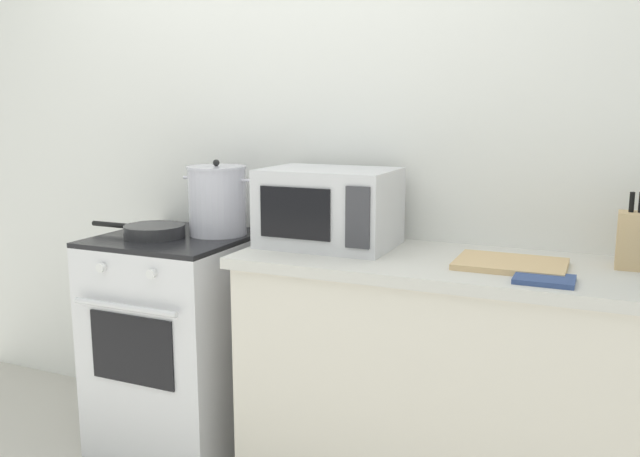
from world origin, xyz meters
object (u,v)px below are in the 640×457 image
Objects in this scene: frying_pan at (153,231)px; oven_mitt at (544,279)px; microwave at (329,207)px; cutting_board at (511,264)px; knife_block at (638,240)px; stove at (178,340)px; stock_pot at (217,200)px.

oven_mitt is at bearing -3.90° from frying_pan.
microwave is 0.72m from cutting_board.
knife_block is at bearing 3.27° from microwave.
knife_block is (1.09, 0.06, -0.05)m from microwave.
knife_block is at bearing 48.72° from oven_mitt.
frying_pan reaches higher than oven_mitt.
stove is 1.85m from knife_block.
frying_pan is at bearing -145.27° from stock_pot.
stove is at bearing -173.31° from microwave.
cutting_board is at bearing -160.06° from knife_block.
stove is 0.91m from microwave.
stock_pot reaches higher than oven_mitt.
knife_block reaches higher than cutting_board.
oven_mitt is at bearing -16.15° from microwave.
cutting_board is (1.44, 0.05, -0.02)m from frying_pan.
cutting_board reaches higher than stove.
stock_pot is (0.15, 0.10, 0.61)m from stove.
microwave is 1.39× the size of cutting_board.
microwave is (0.52, -0.02, 0.00)m from stock_pot.
microwave is at bearing -2.29° from stock_pot.
cutting_board is (0.70, -0.08, -0.14)m from microwave.
oven_mitt is at bearing -52.54° from cutting_board.
oven_mitt is (0.82, -0.24, -0.14)m from microwave.
stock_pot is at bearing 177.71° from microwave.
knife_block is (1.83, 0.19, 0.07)m from frying_pan.
oven_mitt is (1.56, -0.11, -0.02)m from frying_pan.
stock_pot reaches higher than knife_block.
stove is at bearing -146.98° from stock_pot.
knife_block reaches higher than frying_pan.
stove is 5.11× the size of oven_mitt.
stock_pot is at bearing 33.02° from stove.
stove is 0.63m from stock_pot.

